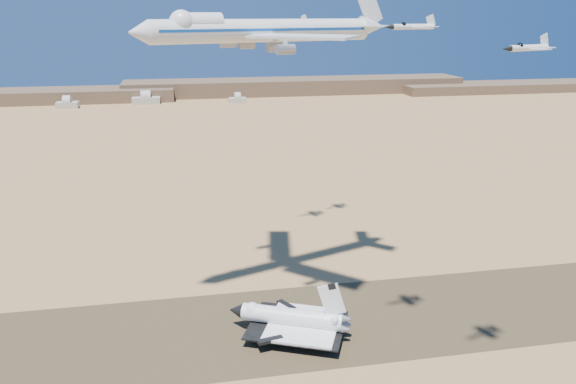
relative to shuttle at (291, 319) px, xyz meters
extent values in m
plane|color=#A27748|center=(-7.43, 4.61, -5.03)|extent=(1200.00, 1200.00, 0.00)
cube|color=#483A24|center=(-7.43, 4.61, -5.00)|extent=(600.00, 50.00, 0.06)
cube|color=brown|center=(-227.43, 524.61, 1.97)|extent=(380.00, 60.00, 14.00)
cube|color=brown|center=(112.57, 544.61, 3.97)|extent=(420.00, 60.00, 18.00)
cube|color=brown|center=(392.57, 514.61, 0.47)|extent=(300.00, 60.00, 11.00)
cube|color=beige|center=(-147.43, 474.61, -1.78)|extent=(22.00, 14.00, 6.50)
cube|color=beige|center=(-67.43, 489.61, -1.28)|extent=(30.00, 15.00, 7.50)
cube|color=beige|center=(32.57, 479.61, -2.28)|extent=(19.00, 12.50, 5.50)
cylinder|color=white|center=(0.08, -0.03, 0.71)|extent=(30.16, 17.18, 5.35)
cone|color=black|center=(-15.86, 6.95, 0.71)|extent=(5.98, 6.38, 5.09)
sphere|color=white|center=(-11.30, 4.95, 1.47)|extent=(4.97, 4.97, 4.97)
cube|color=white|center=(3.58, -1.57, -1.49)|extent=(28.47, 29.45, 0.86)
cube|color=black|center=(1.83, -0.80, -1.92)|extent=(35.47, 32.52, 0.48)
cube|color=white|center=(11.46, -5.02, 8.16)|extent=(8.39, 4.17, 11.01)
cylinder|color=gray|center=(-11.30, 4.95, -3.50)|extent=(0.34, 0.34, 3.06)
cylinder|color=black|center=(-11.30, 4.95, -4.50)|extent=(1.14, 0.82, 1.05)
cylinder|color=gray|center=(3.41, -6.71, -3.50)|extent=(0.34, 0.34, 3.06)
cylinder|color=black|center=(3.41, -6.71, -4.50)|extent=(1.14, 0.82, 1.05)
cylinder|color=gray|center=(7.25, 2.04, -3.50)|extent=(0.34, 0.34, 3.06)
cylinder|color=black|center=(7.25, 2.04, -4.50)|extent=(1.14, 0.82, 1.05)
cylinder|color=white|center=(-2.78, 25.12, 84.41)|extent=(70.58, 30.16, 6.81)
cone|color=white|center=(-39.46, 12.39, 84.41)|extent=(7.26, 8.18, 6.81)
sphere|color=white|center=(-27.90, 16.40, 86.86)|extent=(7.02, 7.02, 7.02)
cube|color=white|center=(4.82, 9.74, 83.13)|extent=(29.91, 28.73, 0.74)
cube|color=white|center=(-6.35, 41.90, 83.13)|extent=(14.38, 33.01, 0.74)
cube|color=white|center=(35.68, 31.15, 85.47)|extent=(12.68, 12.08, 0.53)
cube|color=white|center=(31.14, 44.22, 85.47)|extent=(7.95, 12.60, 0.53)
cube|color=white|center=(33.41, 37.69, 92.39)|extent=(11.70, 4.68, 15.21)
cylinder|color=gray|center=(-1.65, 15.38, 79.94)|extent=(5.93, 4.36, 2.77)
cylinder|color=gray|center=(-0.52, 5.64, 79.94)|extent=(5.93, 4.36, 2.77)
cylinder|color=gray|center=(-7.93, 33.47, 79.94)|extent=(5.93, 4.36, 2.77)
cylinder|color=gray|center=(-13.08, 41.82, 79.94)|extent=(5.93, 4.36, 2.77)
imported|color=red|center=(5.88, -8.83, -4.16)|extent=(0.46, 0.63, 1.61)
imported|color=red|center=(7.25, -6.20, -4.15)|extent=(0.86, 0.91, 1.64)
imported|color=red|center=(11.90, -8.74, -4.16)|extent=(1.01, 1.00, 1.61)
cylinder|color=white|center=(27.17, -15.58, 86.21)|extent=(11.40, 3.36, 1.32)
cone|color=black|center=(20.47, -16.82, 86.21)|extent=(2.64, 1.66, 1.23)
sphere|color=black|center=(24.38, -16.10, 86.68)|extent=(1.32, 1.32, 1.32)
cube|color=white|center=(28.10, -15.41, 86.02)|extent=(4.63, 8.04, 0.24)
cube|color=white|center=(31.82, -14.73, 86.21)|extent=(2.91, 5.03, 0.19)
cube|color=white|center=(32.01, -14.69, 87.53)|extent=(2.86, 0.75, 3.20)
cylinder|color=white|center=(43.85, -38.35, 82.28)|extent=(11.29, 5.17, 1.34)
cone|color=black|center=(37.35, -40.70, 82.28)|extent=(2.77, 2.02, 1.25)
sphere|color=black|center=(41.14, -39.33, 82.76)|extent=(1.34, 1.34, 1.34)
cube|color=white|center=(44.75, -38.03, 82.09)|extent=(5.76, 8.36, 0.24)
cube|color=white|center=(48.36, -36.72, 82.28)|extent=(3.61, 5.23, 0.19)
cube|color=white|center=(48.54, -36.66, 83.62)|extent=(2.81, 1.21, 3.25)
cylinder|color=white|center=(15.61, 76.60, 86.21)|extent=(11.50, 4.31, 1.35)
cone|color=black|center=(8.92, 74.79, 86.21)|extent=(2.74, 1.86, 1.25)
sphere|color=black|center=(12.82, 75.85, 86.69)|extent=(1.35, 1.35, 1.35)
cube|color=white|center=(16.54, 76.85, 86.01)|extent=(5.26, 8.31, 0.24)
cube|color=white|center=(20.26, 77.85, 86.21)|extent=(3.30, 5.20, 0.19)
cube|color=white|center=(20.44, 77.90, 87.55)|extent=(2.87, 0.99, 3.26)
cylinder|color=white|center=(30.88, 85.74, 84.77)|extent=(10.50, 5.61, 1.27)
cone|color=black|center=(24.89, 83.08, 84.77)|extent=(2.64, 2.04, 1.18)
sphere|color=black|center=(28.38, 84.63, 85.23)|extent=(1.27, 1.27, 1.27)
cube|color=white|center=(31.71, 86.11, 84.59)|extent=(5.87, 7.95, 0.23)
cube|color=white|center=(35.04, 87.59, 84.77)|extent=(3.68, 4.97, 0.18)
cube|color=white|center=(35.20, 87.67, 86.05)|extent=(2.61, 1.33, 3.08)
camera|label=1|loc=(-29.16, -149.26, 88.95)|focal=35.00mm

